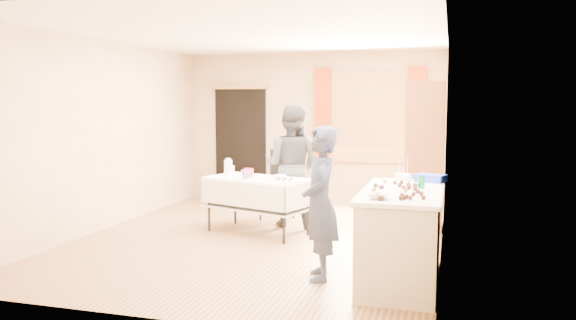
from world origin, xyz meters
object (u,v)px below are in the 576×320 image
(chair, at_px, (278,199))
(woman, at_px, (292,166))
(girl, at_px, (320,203))
(counter, at_px, (402,236))
(party_table, at_px, (258,200))
(cabinet, at_px, (425,156))

(chair, distance_m, woman, 0.73)
(girl, relative_size, woman, 0.89)
(counter, relative_size, woman, 0.93)
(chair, bearing_deg, woman, -37.66)
(girl, bearing_deg, chair, -170.27)
(woman, bearing_deg, counter, 134.22)
(chair, distance_m, girl, 2.91)
(counter, distance_m, woman, 2.74)
(counter, xyz_separation_m, chair, (-2.03, 2.47, -0.14))
(girl, height_order, woman, woman)
(counter, xyz_separation_m, girl, (-0.79, -0.13, 0.31))
(party_table, bearing_deg, counter, -19.32)
(cabinet, distance_m, woman, 1.85)
(cabinet, bearing_deg, chair, 179.24)
(cabinet, height_order, woman, cabinet)
(cabinet, height_order, girl, cabinet)
(counter, height_order, party_table, counter)
(cabinet, xyz_separation_m, party_table, (-2.13, -0.90, -0.57))
(girl, bearing_deg, cabinet, 145.06)
(counter, height_order, woman, woman)
(party_table, distance_m, chair, 0.94)
(girl, bearing_deg, counter, 83.31)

